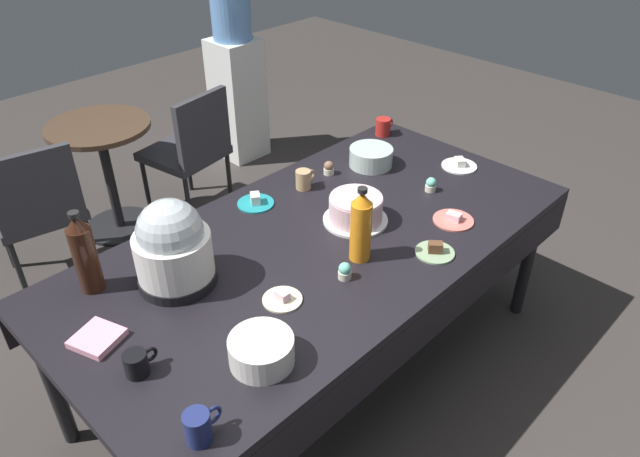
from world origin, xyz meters
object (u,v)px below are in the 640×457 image
Objects in this scene: frosted_layer_cake at (356,210)px; coffee_mug_tan at (304,179)px; ceramic_snack_bowl at (261,351)px; cupcake_berry at (431,185)px; maroon_chair_left at (38,206)px; soda_bottle_orange_juice at (361,226)px; glass_salad_bowl at (371,157)px; water_cooler at (236,82)px; potluck_table at (320,251)px; slow_cooker at (173,247)px; dessert_plate_cream at (282,298)px; soda_bottle_cola at (85,254)px; coffee_mug_black at (137,363)px; dessert_plate_white at (459,165)px; cupcake_vanilla at (329,168)px; cupcake_mint at (345,271)px; round_cafe_table at (105,158)px; coffee_mug_red at (383,127)px; coffee_mug_navy at (199,426)px; maroon_chair_right at (191,146)px; dessert_plate_teal at (256,202)px; dessert_plate_sage at (435,251)px.

frosted_layer_cake is 2.49× the size of coffee_mug_tan.
cupcake_berry is at bearing 11.07° from ceramic_snack_bowl.
maroon_chair_left is at bearing 126.27° from cupcake_berry.
maroon_chair_left is at bearing 108.55° from soda_bottle_orange_juice.
water_cooler is at bearing 72.78° from glass_salad_bowl.
potluck_table is 0.63m from slow_cooker.
coffee_mug_tan is at bearing -55.92° from maroon_chair_left.
soda_bottle_cola is (-0.43, 0.54, 0.14)m from dessert_plate_cream.
soda_bottle_orange_juice is 0.93m from coffee_mug_black.
frosted_layer_cake reaches higher than dessert_plate_white.
cupcake_vanilla is at bearing 33.60° from dessert_plate_cream.
frosted_layer_cake is 0.36m from coffee_mug_tan.
cupcake_berry is 0.22× the size of soda_bottle_orange_juice.
frosted_layer_cake reaches higher than cupcake_mint.
glass_salad_bowl is 0.90m from cupcake_mint.
maroon_chair_left is 0.56m from round_cafe_table.
slow_cooker is at bearing -176.10° from glass_salad_bowl.
water_cooler reaches higher than dessert_plate_white.
glass_salad_bowl is 1.09m from dessert_plate_cream.
coffee_mug_red reaches higher than round_cafe_table.
dessert_plate_cream is 0.80m from coffee_mug_tan.
maroon_chair_right is (1.32, 1.96, -0.31)m from coffee_mug_navy.
maroon_chair_left reaches higher than cupcake_vanilla.
glass_salad_bowl is 0.65m from dessert_plate_teal.
slow_cooker is at bearing -159.33° from dessert_plate_teal.
ceramic_snack_bowl is 1.09m from coffee_mug_tan.
slow_cooker is 1.59× the size of glass_salad_bowl.
slow_cooker reaches higher than coffee_mug_tan.
slow_cooker is 0.30m from soda_bottle_cola.
cupcake_vanilla is 0.54m from coffee_mug_red.
cupcake_mint is at bearing -42.11° from soda_bottle_cola.
cupcake_vanilla is at bearing 115.37° from cupcake_berry.
ceramic_snack_bowl is 1.19× the size of dessert_plate_white.
slow_cooker is 5.06× the size of cupcake_vanilla.
dessert_plate_teal is 2.43× the size of cupcake_vanilla.
ceramic_snack_bowl reaches higher than cupcake_berry.
glass_salad_bowl is at bearing 59.65° from dessert_plate_sage.
dessert_plate_teal is 0.52× the size of soda_bottle_orange_juice.
water_cooler reaches higher than slow_cooker.
dessert_plate_sage is at bearing -95.00° from maroon_chair_right.
slow_cooker is 1.09× the size of soda_bottle_orange_juice.
cupcake_berry and cupcake_vanilla have the same top height.
frosted_layer_cake is 1.29× the size of glass_salad_bowl.
potluck_table is 6.73× the size of soda_bottle_cola.
coffee_mug_red reaches higher than glass_salad_bowl.
coffee_mug_black is at bearing -158.79° from coffee_mug_tan.
soda_bottle_cola reaches higher than maroon_chair_right.
glass_salad_bowl is 3.18× the size of cupcake_mint.
maroon_chair_left is (0.23, 1.16, -0.41)m from soda_bottle_cola.
glass_salad_bowl is at bearing -11.21° from dessert_plate_teal.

